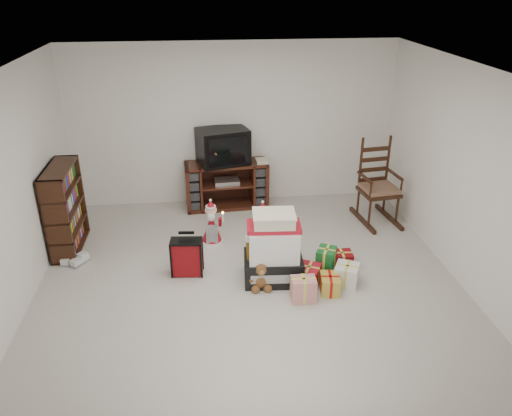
{
  "coord_description": "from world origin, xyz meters",
  "views": [
    {
      "loc": [
        -0.49,
        -4.97,
        3.38
      ],
      "look_at": [
        0.14,
        0.6,
        0.72
      ],
      "focal_mm": 35.0,
      "sensor_mm": 36.0,
      "label": 1
    }
  ],
  "objects_px": {
    "rocking_chair": "(377,192)",
    "mrs_claus_figurine": "(212,227)",
    "gift_cluster": "(326,273)",
    "crt_television": "(223,146)",
    "gift_pile": "(273,252)",
    "red_suitcase": "(187,257)",
    "santa_figurine": "(263,229)",
    "teddy_bear": "(261,276)",
    "bookshelf": "(65,210)",
    "tv_stand": "(227,185)",
    "sneaker_pair": "(74,260)"
  },
  "relations": [
    {
      "from": "sneaker_pair",
      "to": "gift_pile",
      "type": "bearing_deg",
      "value": 6.0
    },
    {
      "from": "teddy_bear",
      "to": "gift_cluster",
      "type": "height_order",
      "value": "teddy_bear"
    },
    {
      "from": "gift_pile",
      "to": "sneaker_pair",
      "type": "relative_size",
      "value": 2.36
    },
    {
      "from": "rocking_chair",
      "to": "santa_figurine",
      "type": "relative_size",
      "value": 1.97
    },
    {
      "from": "red_suitcase",
      "to": "sneaker_pair",
      "type": "bearing_deg",
      "value": 169.07
    },
    {
      "from": "rocking_chair",
      "to": "gift_cluster",
      "type": "distance_m",
      "value": 1.99
    },
    {
      "from": "red_suitcase",
      "to": "crt_television",
      "type": "bearing_deg",
      "value": 79.15
    },
    {
      "from": "gift_pile",
      "to": "crt_television",
      "type": "xyz_separation_m",
      "value": [
        -0.47,
        2.16,
        0.61
      ]
    },
    {
      "from": "tv_stand",
      "to": "gift_cluster",
      "type": "relative_size",
      "value": 1.22
    },
    {
      "from": "bookshelf",
      "to": "gift_pile",
      "type": "bearing_deg",
      "value": -22.49
    },
    {
      "from": "tv_stand",
      "to": "red_suitcase",
      "type": "xyz_separation_m",
      "value": [
        -0.6,
        -1.93,
        -0.13
      ]
    },
    {
      "from": "santa_figurine",
      "to": "gift_cluster",
      "type": "xyz_separation_m",
      "value": [
        0.65,
        -0.96,
        -0.12
      ]
    },
    {
      "from": "gift_cluster",
      "to": "crt_television",
      "type": "xyz_separation_m",
      "value": [
        -1.09,
        2.3,
        0.87
      ]
    },
    {
      "from": "rocking_chair",
      "to": "mrs_claus_figurine",
      "type": "distance_m",
      "value": 2.52
    },
    {
      "from": "mrs_claus_figurine",
      "to": "sneaker_pair",
      "type": "distance_m",
      "value": 1.82
    },
    {
      "from": "bookshelf",
      "to": "gift_cluster",
      "type": "xyz_separation_m",
      "value": [
        3.23,
        -1.22,
        -0.42
      ]
    },
    {
      "from": "gift_pile",
      "to": "red_suitcase",
      "type": "bearing_deg",
      "value": 171.5
    },
    {
      "from": "teddy_bear",
      "to": "gift_cluster",
      "type": "bearing_deg",
      "value": 1.66
    },
    {
      "from": "rocking_chair",
      "to": "sneaker_pair",
      "type": "relative_size",
      "value": 3.5
    },
    {
      "from": "sneaker_pair",
      "to": "crt_television",
      "type": "xyz_separation_m",
      "value": [
        2.02,
        1.51,
        0.95
      ]
    },
    {
      "from": "red_suitcase",
      "to": "mrs_claus_figurine",
      "type": "xyz_separation_m",
      "value": [
        0.32,
        0.76,
        0.01
      ]
    },
    {
      "from": "sneaker_pair",
      "to": "bookshelf",
      "type": "bearing_deg",
      "value": 126.83
    },
    {
      "from": "rocking_chair",
      "to": "santa_figurine",
      "type": "bearing_deg",
      "value": -167.87
    },
    {
      "from": "tv_stand",
      "to": "crt_television",
      "type": "distance_m",
      "value": 0.63
    },
    {
      "from": "teddy_bear",
      "to": "crt_television",
      "type": "bearing_deg",
      "value": 97.26
    },
    {
      "from": "tv_stand",
      "to": "bookshelf",
      "type": "relative_size",
      "value": 1.13
    },
    {
      "from": "rocking_chair",
      "to": "gift_cluster",
      "type": "relative_size",
      "value": 1.21
    },
    {
      "from": "bookshelf",
      "to": "crt_television",
      "type": "distance_m",
      "value": 2.44
    },
    {
      "from": "rocking_chair",
      "to": "mrs_claus_figurine",
      "type": "xyz_separation_m",
      "value": [
        -2.47,
        -0.47,
        -0.19
      ]
    },
    {
      "from": "tv_stand",
      "to": "bookshelf",
      "type": "bearing_deg",
      "value": -157.13
    },
    {
      "from": "santa_figurine",
      "to": "sneaker_pair",
      "type": "relative_size",
      "value": 1.78
    },
    {
      "from": "tv_stand",
      "to": "sneaker_pair",
      "type": "height_order",
      "value": "tv_stand"
    },
    {
      "from": "bookshelf",
      "to": "gift_pile",
      "type": "xyz_separation_m",
      "value": [
        2.6,
        -1.08,
        -0.17
      ]
    },
    {
      "from": "rocking_chair",
      "to": "red_suitcase",
      "type": "height_order",
      "value": "rocking_chair"
    },
    {
      "from": "gift_cluster",
      "to": "sneaker_pair",
      "type": "bearing_deg",
      "value": 165.68
    },
    {
      "from": "tv_stand",
      "to": "crt_television",
      "type": "height_order",
      "value": "crt_television"
    },
    {
      "from": "gift_pile",
      "to": "red_suitcase",
      "type": "height_order",
      "value": "gift_pile"
    },
    {
      "from": "teddy_bear",
      "to": "sneaker_pair",
      "type": "height_order",
      "value": "teddy_bear"
    },
    {
      "from": "santa_figurine",
      "to": "mrs_claus_figurine",
      "type": "relative_size",
      "value": 1.02
    },
    {
      "from": "rocking_chair",
      "to": "mrs_claus_figurine",
      "type": "relative_size",
      "value": 2.01
    },
    {
      "from": "red_suitcase",
      "to": "sneaker_pair",
      "type": "relative_size",
      "value": 1.5
    },
    {
      "from": "tv_stand",
      "to": "sneaker_pair",
      "type": "xyz_separation_m",
      "value": [
        -2.06,
        -1.5,
        -0.32
      ]
    },
    {
      "from": "gift_cluster",
      "to": "crt_television",
      "type": "height_order",
      "value": "crt_television"
    },
    {
      "from": "sneaker_pair",
      "to": "crt_television",
      "type": "bearing_deg",
      "value": 57.5
    },
    {
      "from": "gift_cluster",
      "to": "crt_television",
      "type": "distance_m",
      "value": 2.69
    },
    {
      "from": "mrs_claus_figurine",
      "to": "sneaker_pair",
      "type": "xyz_separation_m",
      "value": [
        -1.78,
        -0.34,
        -0.2
      ]
    },
    {
      "from": "bookshelf",
      "to": "teddy_bear",
      "type": "distance_m",
      "value": 2.76
    },
    {
      "from": "teddy_bear",
      "to": "crt_television",
      "type": "height_order",
      "value": "crt_television"
    },
    {
      "from": "teddy_bear",
      "to": "tv_stand",
      "type": "bearing_deg",
      "value": 96.3
    },
    {
      "from": "red_suitcase",
      "to": "crt_television",
      "type": "height_order",
      "value": "crt_television"
    }
  ]
}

